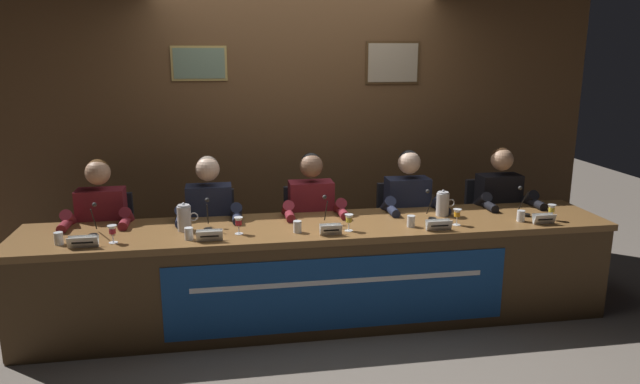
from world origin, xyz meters
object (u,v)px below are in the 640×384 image
at_px(water_cup_center, 297,227).
at_px(microphone_far_right, 524,206).
at_px(water_cup_left, 189,234).
at_px(panelist_left, 210,222).
at_px(chair_far_left, 109,252).
at_px(microphone_center, 326,216).
at_px(nameplate_left, 210,236).
at_px(chair_far_right, 489,232).
at_px(panelist_far_left, 101,227).
at_px(panelist_right, 410,212).
at_px(nameplate_far_left, 83,242).
at_px(juice_glass_far_left, 112,231).
at_px(juice_glass_far_right, 552,209).
at_px(juice_glass_left, 239,222).
at_px(panelist_center, 313,217).
at_px(microphone_right, 431,210).
at_px(panelist_far_right, 502,208).
at_px(conference_table, 323,259).
at_px(water_cup_far_right, 521,216).
at_px(water_pitcher_right_side, 443,204).
at_px(chair_left, 212,247).
at_px(nameplate_right, 439,225).
at_px(nameplate_far_right, 544,219).
at_px(water_pitcher_left_side, 184,218).
at_px(water_cup_far_left, 59,239).
at_px(chair_right, 402,237).
at_px(juice_glass_right, 457,214).
at_px(microphone_left, 208,219).
at_px(chair_center, 309,241).
at_px(nameplate_center, 331,230).
at_px(microphone_far_left, 94,225).
at_px(juice_glass_center, 349,219).
at_px(water_cup_right, 411,222).

relative_size(water_cup_center, microphone_far_right, 0.39).
bearing_deg(water_cup_left, panelist_left, 77.36).
height_order(chair_far_left, microphone_center, microphone_center).
height_order(nameplate_left, chair_far_right, chair_far_right).
bearing_deg(water_cup_center, panelist_far_left, 159.76).
bearing_deg(panelist_right, nameplate_far_left, -165.54).
distance_m(panelist_far_left, juice_glass_far_left, 0.61).
xyz_separation_m(juice_glass_far_right, microphone_far_right, (-0.13, 0.17, -0.01)).
bearing_deg(juice_glass_left, panelist_center, 39.72).
bearing_deg(juice_glass_far_left, nameplate_far_left, -158.59).
height_order(microphone_right, chair_far_right, microphone_right).
relative_size(chair_far_left, panelist_far_right, 0.73).
xyz_separation_m(conference_table, water_cup_far_right, (1.52, -0.05, 0.27)).
xyz_separation_m(panelist_far_right, water_pitcher_right_side, (-0.65, -0.29, 0.14)).
bearing_deg(panelist_right, chair_left, 173.11).
height_order(nameplate_far_left, chair_far_right, chair_far_right).
relative_size(nameplate_far_left, nameplate_left, 1.10).
distance_m(panelist_far_right, juice_glass_far_right, 0.58).
bearing_deg(nameplate_right, chair_far_right, 46.22).
bearing_deg(chair_far_right, nameplate_far_right, -88.92).
bearing_deg(panelist_left, conference_table, -30.51).
bearing_deg(nameplate_far_right, microphone_far_right, 95.50).
relative_size(chair_far_left, panelist_far_left, 0.73).
bearing_deg(juice_glass_far_left, water_pitcher_left_side, 24.33).
distance_m(nameplate_far_left, microphone_right, 2.52).
xyz_separation_m(juice_glass_far_left, water_cup_far_left, (-0.35, 0.03, -0.05)).
bearing_deg(microphone_far_right, chair_right, 144.65).
bearing_deg(juice_glass_right, microphone_left, 173.73).
bearing_deg(water_cup_far_right, nameplate_right, -170.48).
distance_m(chair_center, microphone_far_right, 1.78).
relative_size(chair_far_left, water_cup_left, 10.58).
relative_size(nameplate_center, water_pitcher_left_side, 0.74).
distance_m(chair_center, water_cup_far_right, 1.74).
relative_size(water_cup_left, water_cup_far_right, 1.00).
height_order(nameplate_left, chair_center, chair_center).
distance_m(juice_glass_right, nameplate_far_right, 0.67).
bearing_deg(microphone_far_left, nameplate_right, -6.98).
bearing_deg(microphone_far_right, nameplate_left, -174.03).
relative_size(nameplate_far_left, microphone_center, 0.91).
xyz_separation_m(juice_glass_center, nameplate_far_right, (1.49, -0.07, -0.05)).
bearing_deg(microphone_far_right, chair_far_right, 89.10).
bearing_deg(water_cup_center, nameplate_far_left, -176.12).
height_order(microphone_left, chair_far_right, microphone_left).
bearing_deg(juice_glass_far_left, microphone_far_left, 128.45).
xyz_separation_m(juice_glass_far_left, panelist_right, (2.28, 0.56, -0.13)).
bearing_deg(water_cup_far_right, panelist_center, 160.48).
relative_size(nameplate_far_left, water_cup_right, 2.30).
xyz_separation_m(chair_left, microphone_left, (-0.00, -0.55, 0.40)).
bearing_deg(juice_glass_far_left, nameplate_center, -2.74).
xyz_separation_m(microphone_center, microphone_far_right, (1.60, 0.03, 0.00)).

